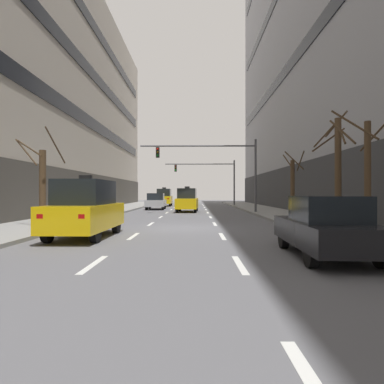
{
  "coord_description": "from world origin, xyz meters",
  "views": [
    {
      "loc": [
        0.67,
        -15.74,
        1.67
      ],
      "look_at": [
        0.31,
        20.07,
        1.74
      ],
      "focal_mm": 31.22,
      "sensor_mm": 36.0,
      "label": 1
    }
  ],
  "objects_px": {
    "street_tree_0": "(337,171)",
    "street_tree_2": "(293,186)",
    "car_parked_0": "(326,227)",
    "taxi_driving_1": "(164,197)",
    "taxi_driving_2": "(189,198)",
    "street_tree_3": "(366,170)",
    "traffic_signal_0": "(218,161)",
    "taxi_driving_3": "(86,209)",
    "traffic_signal_1": "(212,174)",
    "car_driving_4": "(156,201)",
    "street_tree_1": "(42,184)",
    "taxi_driving_0": "(187,200)"
  },
  "relations": [
    {
      "from": "street_tree_3",
      "to": "taxi_driving_2",
      "type": "bearing_deg",
      "value": 102.23
    },
    {
      "from": "taxi_driving_1",
      "to": "traffic_signal_1",
      "type": "height_order",
      "value": "traffic_signal_1"
    },
    {
      "from": "taxi_driving_3",
      "to": "street_tree_1",
      "type": "bearing_deg",
      "value": 132.64
    },
    {
      "from": "traffic_signal_1",
      "to": "car_parked_0",
      "type": "bearing_deg",
      "value": -87.65
    },
    {
      "from": "street_tree_0",
      "to": "street_tree_2",
      "type": "distance_m",
      "value": 6.53
    },
    {
      "from": "street_tree_0",
      "to": "street_tree_2",
      "type": "xyz_separation_m",
      "value": [
        0.01,
        6.5,
        -0.55
      ]
    },
    {
      "from": "taxi_driving_0",
      "to": "taxi_driving_1",
      "type": "xyz_separation_m",
      "value": [
        -3.21,
        12.88,
        0.06
      ]
    },
    {
      "from": "car_parked_0",
      "to": "street_tree_0",
      "type": "height_order",
      "value": "street_tree_0"
    },
    {
      "from": "street_tree_0",
      "to": "car_driving_4",
      "type": "bearing_deg",
      "value": 117.43
    },
    {
      "from": "traffic_signal_0",
      "to": "street_tree_2",
      "type": "relative_size",
      "value": 2.29
    },
    {
      "from": "taxi_driving_3",
      "to": "traffic_signal_0",
      "type": "height_order",
      "value": "traffic_signal_0"
    },
    {
      "from": "street_tree_1",
      "to": "traffic_signal_1",
      "type": "bearing_deg",
      "value": 69.84
    },
    {
      "from": "taxi_driving_3",
      "to": "taxi_driving_2",
      "type": "bearing_deg",
      "value": 83.77
    },
    {
      "from": "taxi_driving_2",
      "to": "street_tree_3",
      "type": "distance_m",
      "value": 31.76
    },
    {
      "from": "car_driving_4",
      "to": "car_parked_0",
      "type": "relative_size",
      "value": 1.02
    },
    {
      "from": "car_parked_0",
      "to": "car_driving_4",
      "type": "bearing_deg",
      "value": 106.55
    },
    {
      "from": "street_tree_0",
      "to": "taxi_driving_0",
      "type": "bearing_deg",
      "value": 114.27
    },
    {
      "from": "car_parked_0",
      "to": "taxi_driving_1",
      "type": "bearing_deg",
      "value": 102.39
    },
    {
      "from": "street_tree_0",
      "to": "car_parked_0",
      "type": "bearing_deg",
      "value": -115.6
    },
    {
      "from": "taxi_driving_2",
      "to": "taxi_driving_3",
      "type": "xyz_separation_m",
      "value": [
        -3.31,
        -30.3,
        0.05
      ]
    },
    {
      "from": "taxi_driving_1",
      "to": "traffic_signal_1",
      "type": "bearing_deg",
      "value": -4.13
    },
    {
      "from": "taxi_driving_2",
      "to": "street_tree_0",
      "type": "height_order",
      "value": "street_tree_0"
    },
    {
      "from": "car_driving_4",
      "to": "street_tree_1",
      "type": "distance_m",
      "value": 17.73
    },
    {
      "from": "traffic_signal_1",
      "to": "street_tree_2",
      "type": "bearing_deg",
      "value": -79.19
    },
    {
      "from": "taxi_driving_0",
      "to": "street_tree_3",
      "type": "relative_size",
      "value": 0.96
    },
    {
      "from": "car_parked_0",
      "to": "traffic_signal_0",
      "type": "height_order",
      "value": "traffic_signal_0"
    },
    {
      "from": "car_parked_0",
      "to": "traffic_signal_0",
      "type": "relative_size",
      "value": 0.46
    },
    {
      "from": "street_tree_1",
      "to": "street_tree_3",
      "type": "xyz_separation_m",
      "value": [
        13.29,
        -4.24,
        0.4
      ]
    },
    {
      "from": "taxi_driving_3",
      "to": "street_tree_3",
      "type": "distance_m",
      "value": 10.15
    },
    {
      "from": "street_tree_0",
      "to": "street_tree_3",
      "type": "height_order",
      "value": "street_tree_0"
    },
    {
      "from": "taxi_driving_2",
      "to": "car_parked_0",
      "type": "bearing_deg",
      "value": -83.03
    },
    {
      "from": "taxi_driving_0",
      "to": "taxi_driving_1",
      "type": "height_order",
      "value": "taxi_driving_1"
    },
    {
      "from": "taxi_driving_3",
      "to": "car_parked_0",
      "type": "relative_size",
      "value": 1.04
    },
    {
      "from": "taxi_driving_0",
      "to": "car_parked_0",
      "type": "xyz_separation_m",
      "value": [
        4.09,
        -20.34,
        -0.24
      ]
    },
    {
      "from": "taxi_driving_3",
      "to": "traffic_signal_1",
      "type": "bearing_deg",
      "value": 78.12
    },
    {
      "from": "car_driving_4",
      "to": "car_parked_0",
      "type": "xyz_separation_m",
      "value": [
        7.31,
        -24.61,
        -0.02
      ]
    },
    {
      "from": "street_tree_3",
      "to": "street_tree_0",
      "type": "bearing_deg",
      "value": 88.71
    },
    {
      "from": "street_tree_1",
      "to": "street_tree_0",
      "type": "bearing_deg",
      "value": -7.61
    },
    {
      "from": "taxi_driving_3",
      "to": "car_driving_4",
      "type": "relative_size",
      "value": 1.03
    },
    {
      "from": "traffic_signal_0",
      "to": "street_tree_2",
      "type": "bearing_deg",
      "value": -55.75
    },
    {
      "from": "taxi_driving_3",
      "to": "street_tree_1",
      "type": "height_order",
      "value": "street_tree_1"
    },
    {
      "from": "traffic_signal_1",
      "to": "street_tree_1",
      "type": "relative_size",
      "value": 1.9
    },
    {
      "from": "taxi_driving_2",
      "to": "street_tree_1",
      "type": "height_order",
      "value": "street_tree_1"
    },
    {
      "from": "traffic_signal_1",
      "to": "street_tree_2",
      "type": "relative_size",
      "value": 2.13
    },
    {
      "from": "car_parked_0",
      "to": "traffic_signal_1",
      "type": "bearing_deg",
      "value": 92.35
    },
    {
      "from": "car_parked_0",
      "to": "traffic_signal_0",
      "type": "xyz_separation_m",
      "value": [
        -1.54,
        18.1,
        3.41
      ]
    },
    {
      "from": "traffic_signal_1",
      "to": "street_tree_3",
      "type": "xyz_separation_m",
      "value": [
        3.91,
        -29.78,
        -1.56
      ]
    },
    {
      "from": "street_tree_3",
      "to": "taxi_driving_1",
      "type": "bearing_deg",
      "value": 108.08
    },
    {
      "from": "traffic_signal_0",
      "to": "taxi_driving_3",
      "type": "bearing_deg",
      "value": -112.37
    },
    {
      "from": "taxi_driving_1",
      "to": "car_driving_4",
      "type": "xyz_separation_m",
      "value": [
        -0.01,
        -8.62,
        -0.28
      ]
    }
  ]
}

